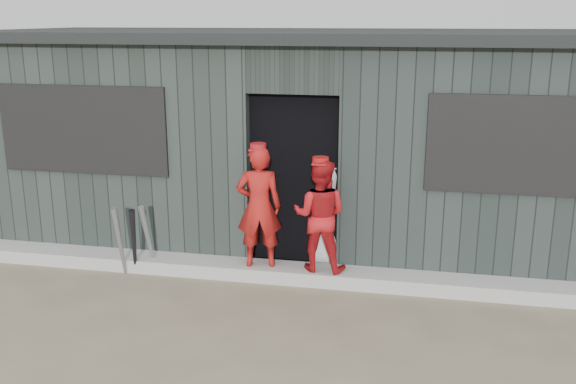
% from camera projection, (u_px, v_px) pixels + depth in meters
% --- Properties ---
extents(ground, '(80.00, 80.00, 0.00)m').
position_uv_depth(ground, '(245.00, 364.00, 5.31)').
color(ground, brown).
rests_on(ground, ground).
extents(curb, '(8.00, 0.36, 0.15)m').
position_uv_depth(curb, '(288.00, 273.00, 7.01)').
color(curb, '#9C9C97').
rests_on(curb, ground).
extents(bat_left, '(0.07, 0.33, 0.82)m').
position_uv_depth(bat_left, '(148.00, 238.00, 7.10)').
color(bat_left, gray).
rests_on(bat_left, ground).
extents(bat_mid, '(0.08, 0.22, 0.81)m').
position_uv_depth(bat_mid, '(120.00, 241.00, 7.02)').
color(bat_mid, gray).
rests_on(bat_mid, ground).
extents(bat_right, '(0.17, 0.26, 0.80)m').
position_uv_depth(bat_right, '(134.00, 242.00, 7.03)').
color(bat_right, black).
rests_on(bat_right, ground).
extents(player_red_left, '(0.54, 0.42, 1.33)m').
position_uv_depth(player_red_left, '(259.00, 207.00, 6.86)').
color(player_red_left, '#9F1613').
rests_on(player_red_left, curb).
extents(player_red_right, '(0.62, 0.49, 1.21)m').
position_uv_depth(player_red_right, '(320.00, 215.00, 6.77)').
color(player_red_right, '#B2151A').
rests_on(player_red_right, curb).
extents(player_grey_back, '(0.69, 0.55, 1.22)m').
position_uv_depth(player_grey_back, '(330.00, 216.00, 7.22)').
color(player_grey_back, silver).
rests_on(player_grey_back, ground).
extents(dugout, '(8.30, 3.30, 2.62)m').
position_uv_depth(dugout, '(314.00, 137.00, 8.28)').
color(dugout, black).
rests_on(dugout, ground).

